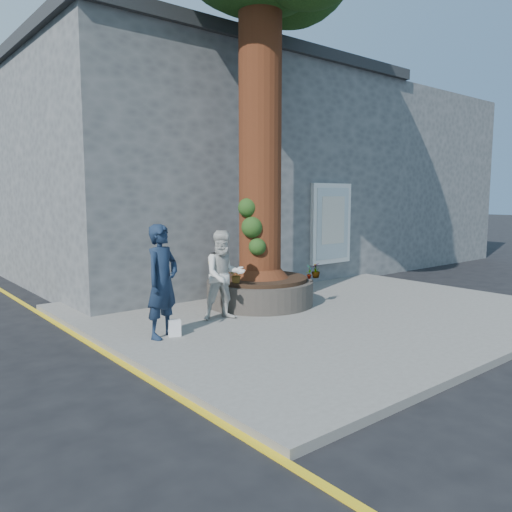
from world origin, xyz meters
TOP-DOWN VIEW (x-y plane):
  - ground at (0.00, 0.00)m, footprint 120.00×120.00m
  - pavement at (1.50, 1.00)m, footprint 9.00×8.00m
  - yellow_line at (-3.05, 1.00)m, footprint 0.10×30.00m
  - stone_shop at (2.50, 7.20)m, footprint 10.30×8.30m
  - neighbour_shop at (10.50, 7.20)m, footprint 6.00×8.00m
  - planter at (0.80, 2.00)m, footprint 2.30×2.30m
  - man at (-2.08, 1.06)m, footprint 0.81×0.68m
  - woman at (-0.58, 1.41)m, footprint 0.98×0.86m
  - shopping_bag at (-1.91, 0.98)m, footprint 0.23×0.18m
  - plant_a at (1.45, 1.15)m, footprint 0.20×0.18m
  - plant_b at (0.14, 2.85)m, footprint 0.25×0.25m
  - plant_c at (1.65, 1.15)m, footprint 0.23×0.23m
  - plant_d at (-0.05, 1.71)m, footprint 0.36×0.38m

SIDE VIEW (x-z plane):
  - ground at x=0.00m, z-range 0.00..0.00m
  - yellow_line at x=-3.05m, z-range 0.00..0.01m
  - pavement at x=1.50m, z-range 0.00..0.12m
  - shopping_bag at x=-1.91m, z-range 0.12..0.40m
  - planter at x=0.80m, z-range 0.11..0.71m
  - plant_a at x=1.45m, z-range 0.72..1.03m
  - plant_c at x=1.65m, z-range 0.72..1.04m
  - plant_d at x=-0.05m, z-range 0.72..1.05m
  - plant_b at x=0.14m, z-range 0.72..1.12m
  - woman at x=-0.58m, z-range 0.12..1.82m
  - man at x=-2.08m, z-range 0.12..2.01m
  - neighbour_shop at x=10.50m, z-range 0.00..6.00m
  - stone_shop at x=2.50m, z-range 0.01..6.31m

